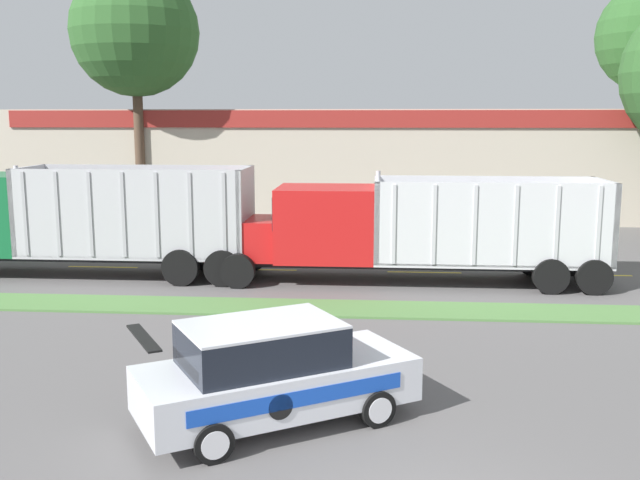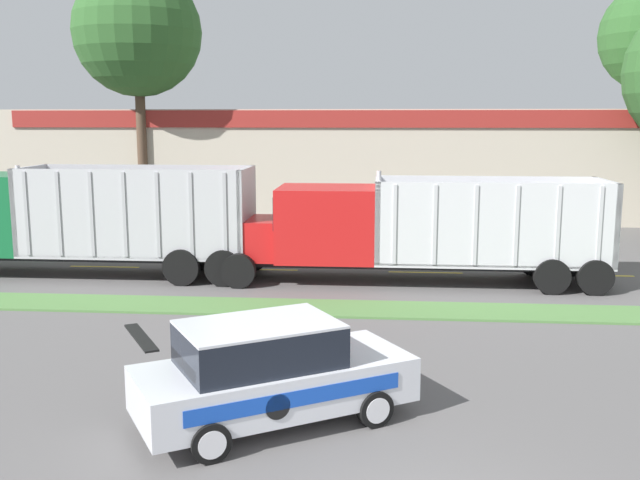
% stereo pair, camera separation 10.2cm
% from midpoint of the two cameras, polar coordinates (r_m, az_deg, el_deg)
% --- Properties ---
extents(grass_verge, '(120.00, 1.67, 0.06)m').
position_cam_midpoint_polar(grass_verge, '(18.78, 6.11, -5.57)').
color(grass_verge, '#517F42').
rests_on(grass_verge, ground_plane).
extents(centre_line_2, '(2.40, 0.14, 0.01)m').
position_cam_midpoint_polar(centre_line_2, '(25.23, -17.08, -2.08)').
color(centre_line_2, yellow).
rests_on(centre_line_2, ground_plane).
extents(centre_line_3, '(2.40, 0.14, 0.01)m').
position_cam_midpoint_polar(centre_line_3, '(23.79, -4.88, -2.37)').
color(centre_line_3, yellow).
rests_on(centre_line_3, ground_plane).
extents(centre_line_4, '(2.40, 0.14, 0.01)m').
position_cam_midpoint_polar(centre_line_4, '(23.53, 8.22, -2.57)').
color(centre_line_4, yellow).
rests_on(centre_line_4, ground_plane).
extents(centre_line_5, '(2.40, 0.14, 0.01)m').
position_cam_midpoint_polar(centre_line_5, '(24.49, 20.94, -2.64)').
color(centre_line_5, yellow).
rests_on(centre_line_5, ground_plane).
extents(dump_truck_lead, '(12.35, 2.63, 3.55)m').
position_cam_midpoint_polar(dump_truck_lead, '(24.67, -22.86, 1.33)').
color(dump_truck_lead, black).
rests_on(dump_truck_lead, ground_plane).
extents(dump_truck_trail, '(11.99, 2.82, 3.47)m').
position_cam_midpoint_polar(dump_truck_trail, '(21.86, 3.68, 0.65)').
color(dump_truck_trail, black).
rests_on(dump_truck_trail, ground_plane).
extents(rally_car, '(4.78, 3.87, 1.77)m').
position_cam_midpoint_polar(rally_car, '(11.82, -4.09, -10.51)').
color(rally_car, silver).
rests_on(rally_car, ground_plane).
extents(traffic_cone, '(0.39, 0.39, 0.60)m').
position_cam_midpoint_polar(traffic_cone, '(13.83, -11.74, -10.21)').
color(traffic_cone, black).
rests_on(traffic_cone, ground_plane).
extents(store_building_backdrop, '(43.97, 12.10, 5.40)m').
position_cam_midpoint_polar(store_building_backdrop, '(39.76, 9.11, 6.30)').
color(store_building_backdrop, '#BCB29E').
rests_on(store_building_backdrop, ground_plane).
extents(tree_behind_left, '(5.96, 5.96, 13.41)m').
position_cam_midpoint_polar(tree_behind_left, '(35.59, -14.72, 16.74)').
color(tree_behind_left, brown).
rests_on(tree_behind_left, ground_plane).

